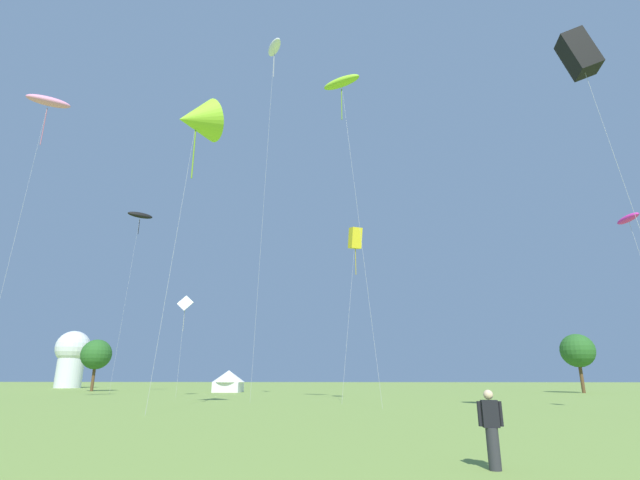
% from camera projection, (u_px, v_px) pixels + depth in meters
% --- Properties ---
extents(kite_white_diamond, '(1.97, 1.66, 11.03)m').
position_uv_depth(kite_white_diamond, '(185.00, 305.00, 52.45)').
color(kite_white_diamond, white).
rests_on(kite_white_diamond, ground).
extents(kite_magenta_parafoil, '(0.92, 2.50, 11.90)m').
position_uv_depth(kite_magenta_parafoil, '(628.00, 219.00, 29.02)').
color(kite_magenta_parafoil, '#E02DA3').
rests_on(kite_magenta_parafoil, ground).
extents(kite_lime_parafoil, '(4.33, 3.73, 27.61)m').
position_uv_depth(kite_lime_parafoil, '(341.00, 83.00, 40.80)').
color(kite_lime_parafoil, '#99DB2D').
rests_on(kite_lime_parafoil, ground).
extents(kite_black_box, '(2.88, 1.94, 21.21)m').
position_uv_depth(kite_black_box, '(579.00, 54.00, 26.45)').
color(kite_black_box, black).
rests_on(kite_black_box, ground).
extents(kite_white_parafoil, '(2.41, 3.11, 35.71)m').
position_uv_depth(kite_white_parafoil, '(274.00, 48.00, 48.37)').
color(kite_white_parafoil, white).
rests_on(kite_white_parafoil, ground).
extents(kite_black_parafoil, '(3.61, 3.96, 25.09)m').
position_uv_depth(kite_black_parafoil, '(140.00, 215.00, 66.66)').
color(kite_black_parafoil, black).
rests_on(kite_black_parafoil, ground).
extents(kite_yellow_box, '(2.11, 3.28, 15.47)m').
position_uv_depth(kite_yellow_box, '(355.00, 238.00, 42.94)').
color(kite_yellow_box, yellow).
rests_on(kite_yellow_box, ground).
extents(kite_pink_parafoil, '(3.77, 3.17, 26.52)m').
position_uv_depth(kite_pink_parafoil, '(48.00, 102.00, 41.74)').
color(kite_pink_parafoil, pink).
rests_on(kite_pink_parafoil, ground).
extents(kite_lime_delta, '(4.54, 4.52, 21.03)m').
position_uv_depth(kite_lime_delta, '(197.00, 120.00, 32.12)').
color(kite_lime_delta, '#99DB2D').
rests_on(kite_lime_delta, ground).
extents(person_spectator, '(0.57, 0.28, 1.73)m').
position_uv_depth(person_spectator, '(492.00, 430.00, 10.60)').
color(person_spectator, '#2D2D33').
rests_on(person_spectator, ground).
extents(festival_tent_center, '(4.51, 4.51, 2.93)m').
position_uv_depth(festival_tent_center, '(229.00, 380.00, 64.17)').
color(festival_tent_center, white).
rests_on(festival_tent_center, ground).
extents(observatory_dome, '(6.40, 6.40, 10.80)m').
position_uv_depth(observatory_dome, '(72.00, 356.00, 90.29)').
color(observatory_dome, white).
rests_on(observatory_dome, ground).
extents(tree_distant_left, '(4.41, 4.41, 7.66)m').
position_uv_depth(tree_distant_left, '(578.00, 351.00, 62.24)').
color(tree_distant_left, brown).
rests_on(tree_distant_left, ground).
extents(tree_distant_right, '(4.42, 4.42, 7.54)m').
position_uv_depth(tree_distant_right, '(96.00, 355.00, 69.99)').
color(tree_distant_right, brown).
rests_on(tree_distant_right, ground).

